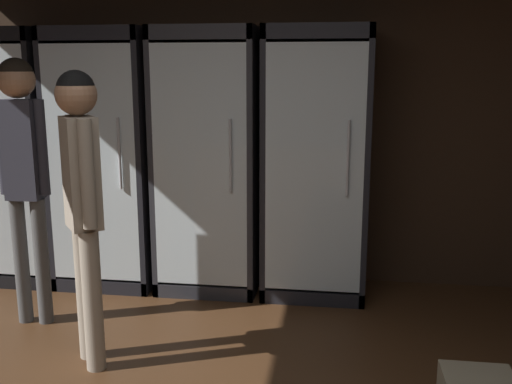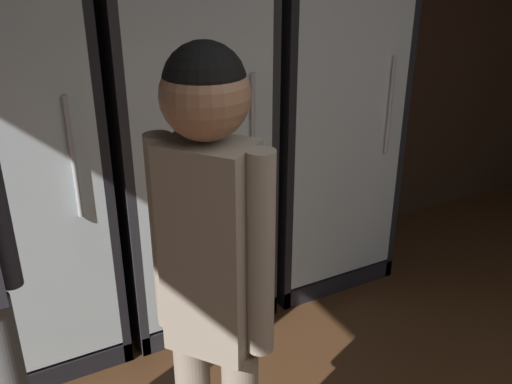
# 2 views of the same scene
# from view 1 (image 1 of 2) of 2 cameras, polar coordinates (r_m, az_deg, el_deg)

# --- Properties ---
(wall_back) EXTENTS (6.00, 0.06, 2.80)m
(wall_back) POSITION_cam_1_polar(r_m,az_deg,el_deg) (4.47, 2.09, 9.01)
(wall_back) COLOR #382619
(wall_back) RESTS_ON ground
(cooler_far_left) EXTENTS (0.74, 0.59, 1.93)m
(cooler_far_left) POSITION_cam_1_polar(r_m,az_deg,el_deg) (4.90, -22.84, 2.95)
(cooler_far_left) COLOR black
(cooler_far_left) RESTS_ON ground
(cooler_left) EXTENTS (0.74, 0.59, 1.93)m
(cooler_left) POSITION_cam_1_polar(r_m,az_deg,el_deg) (4.55, -14.31, 2.88)
(cooler_left) COLOR black
(cooler_left) RESTS_ON ground
(cooler_center) EXTENTS (0.74, 0.59, 1.93)m
(cooler_center) POSITION_cam_1_polar(r_m,az_deg,el_deg) (4.31, -4.57, 2.74)
(cooler_center) COLOR #2B2B30
(cooler_center) RESTS_ON ground
(cooler_right) EXTENTS (0.74, 0.59, 1.93)m
(cooler_right) POSITION_cam_1_polar(r_m,az_deg,el_deg) (4.21, 5.95, 2.52)
(cooler_right) COLOR black
(cooler_right) RESTS_ON ground
(shopper_near) EXTENTS (0.33, 0.23, 1.70)m
(shopper_near) POSITION_cam_1_polar(r_m,az_deg,el_deg) (3.88, -22.04, 3.49)
(shopper_near) COLOR #4C4C4C
(shopper_near) RESTS_ON ground
(shopper_far) EXTENTS (0.26, 0.30, 1.63)m
(shopper_far) POSITION_cam_1_polar(r_m,az_deg,el_deg) (3.22, -16.78, 0.49)
(shopper_far) COLOR gray
(shopper_far) RESTS_ON ground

